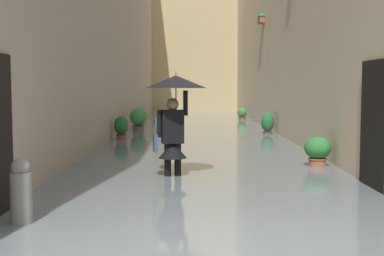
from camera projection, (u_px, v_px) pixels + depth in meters
name	position (u px, v px, depth m)	size (l,w,h in m)	color
ground_plane	(198.00, 136.00, 18.83)	(69.80, 69.80, 0.00)	slate
flood_water	(198.00, 133.00, 18.82)	(6.08, 33.92, 0.20)	slate
building_facade_far	(195.00, 34.00, 33.23)	(8.88, 1.80, 10.11)	tan
person_wading	(174.00, 105.00, 9.22)	(1.08, 1.08, 2.05)	black
potted_plant_mid_left	(242.00, 115.00, 24.79)	(0.42, 0.42, 0.76)	brown
potted_plant_near_right	(138.00, 120.00, 18.74)	(0.60, 0.60, 1.02)	#66605B
potted_plant_mid_right	(121.00, 129.00, 15.83)	(0.43, 0.43, 0.88)	brown
potted_plant_far_left	(268.00, 125.00, 17.53)	(0.43, 0.43, 0.91)	brown
potted_plant_near_left	(318.00, 153.00, 10.43)	(0.53, 0.53, 0.79)	#9E563D
mooring_bollard	(21.00, 199.00, 6.09)	(0.25, 0.25, 0.97)	slate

